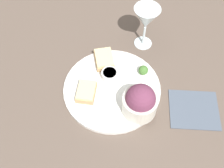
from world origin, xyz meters
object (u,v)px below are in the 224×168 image
Objects in this scene: salad_bowl at (140,102)px; napkin at (194,109)px; sauce_ramekin at (110,75)px; wine_glass at (146,19)px; cheese_toast_near at (104,59)px; cheese_toast_far at (86,92)px.

salad_bowl is 0.17m from napkin.
wine_glass is at bearing 117.54° from sauce_ramekin.
cheese_toast_near is at bearing -175.84° from salad_bowl.
sauce_ramekin is at bearing -169.14° from salad_bowl.
salad_bowl reaches higher than cheese_toast_far.
cheese_toast_far is (0.09, -0.10, 0.00)m from cheese_toast_near.
sauce_ramekin is (-0.14, -0.03, -0.03)m from salad_bowl.
sauce_ramekin is at bearing -10.18° from cheese_toast_near.
cheese_toast_near is at bearing -81.44° from wine_glass.
wine_glass is (-0.09, 0.17, 0.08)m from sauce_ramekin.
wine_glass is at bearing 113.27° from cheese_toast_far.
cheese_toast_far is at bearing -48.79° from cheese_toast_near.
cheese_toast_near is at bearing -148.35° from napkin.
cheese_toast_far is (0.02, -0.09, -0.00)m from sauce_ramekin.
salad_bowl is at bearing 4.16° from cheese_toast_near.
napkin is at bearing 41.04° from sauce_ramekin.
sauce_ramekin is 0.21m from wine_glass.
napkin is at bearing 31.65° from cheese_toast_near.
sauce_ramekin is 0.27× the size of napkin.
cheese_toast_near is (-0.06, 0.01, -0.00)m from sauce_ramekin.
napkin is (0.27, 0.17, -0.02)m from cheese_toast_near.
salad_bowl is at bearing 10.86° from sauce_ramekin.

